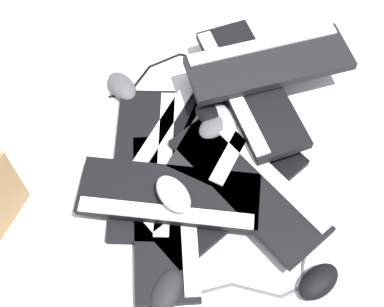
{
  "coord_description": "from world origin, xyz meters",
  "views": [
    {
      "loc": [
        -0.36,
        -0.46,
        1.23
      ],
      "look_at": [
        0.06,
        0.05,
        0.06
      ],
      "focal_mm": 50.0,
      "sensor_mm": 36.0,
      "label": 1
    }
  ],
  "objects_px": {
    "keyboard_4": "(226,193)",
    "mouse_2": "(173,194)",
    "mouse_3": "(212,118)",
    "mouse_6": "(216,126)",
    "keyboard_3": "(166,215)",
    "keyboard_6": "(249,184)",
    "keyboard_8": "(250,88)",
    "keyboard_1": "(190,122)",
    "keyboard_0": "(214,133)",
    "keyboard_9": "(269,62)",
    "mouse_1": "(122,87)",
    "mouse_5": "(167,291)",
    "keyboard_2": "(145,162)",
    "mouse_0": "(318,282)",
    "mouse_4": "(225,121)",
    "keyboard_5": "(169,195)",
    "keyboard_7": "(231,114)"
  },
  "relations": [
    {
      "from": "keyboard_6",
      "to": "mouse_3",
      "type": "xyz_separation_m",
      "value": [
        0.05,
        0.2,
        0.01
      ]
    },
    {
      "from": "keyboard_1",
      "to": "keyboard_7",
      "type": "relative_size",
      "value": 1.0
    },
    {
      "from": "keyboard_7",
      "to": "mouse_2",
      "type": "bearing_deg",
      "value": -160.56
    },
    {
      "from": "mouse_4",
      "to": "keyboard_3",
      "type": "bearing_deg",
      "value": 121.31
    },
    {
      "from": "keyboard_4",
      "to": "mouse_0",
      "type": "distance_m",
      "value": 0.3
    },
    {
      "from": "mouse_0",
      "to": "keyboard_9",
      "type": "bearing_deg",
      "value": 59.12
    },
    {
      "from": "mouse_3",
      "to": "mouse_5",
      "type": "height_order",
      "value": "mouse_3"
    },
    {
      "from": "keyboard_9",
      "to": "mouse_1",
      "type": "height_order",
      "value": "keyboard_9"
    },
    {
      "from": "keyboard_4",
      "to": "mouse_4",
      "type": "distance_m",
      "value": 0.2
    },
    {
      "from": "keyboard_8",
      "to": "keyboard_9",
      "type": "distance_m",
      "value": 0.09
    },
    {
      "from": "mouse_3",
      "to": "mouse_6",
      "type": "distance_m",
      "value": 0.03
    },
    {
      "from": "keyboard_4",
      "to": "keyboard_8",
      "type": "relative_size",
      "value": 0.95
    },
    {
      "from": "mouse_6",
      "to": "mouse_2",
      "type": "bearing_deg",
      "value": 19.87
    },
    {
      "from": "keyboard_1",
      "to": "keyboard_6",
      "type": "relative_size",
      "value": 1.05
    },
    {
      "from": "keyboard_1",
      "to": "keyboard_2",
      "type": "xyz_separation_m",
      "value": [
        -0.17,
        -0.02,
        0.0
      ]
    },
    {
      "from": "keyboard_1",
      "to": "mouse_1",
      "type": "relative_size",
      "value": 4.22
    },
    {
      "from": "keyboard_6",
      "to": "mouse_0",
      "type": "distance_m",
      "value": 0.28
    },
    {
      "from": "keyboard_0",
      "to": "keyboard_3",
      "type": "xyz_separation_m",
      "value": [
        -0.24,
        -0.1,
        0.0
      ]
    },
    {
      "from": "keyboard_5",
      "to": "mouse_0",
      "type": "distance_m",
      "value": 0.4
    },
    {
      "from": "mouse_5",
      "to": "keyboard_6",
      "type": "bearing_deg",
      "value": -14.0
    },
    {
      "from": "mouse_0",
      "to": "mouse_2",
      "type": "height_order",
      "value": "mouse_2"
    },
    {
      "from": "keyboard_6",
      "to": "keyboard_7",
      "type": "bearing_deg",
      "value": 60.13
    },
    {
      "from": "mouse_2",
      "to": "keyboard_0",
      "type": "bearing_deg",
      "value": -62.18
    },
    {
      "from": "keyboard_2",
      "to": "keyboard_3",
      "type": "xyz_separation_m",
      "value": [
        -0.05,
        -0.15,
        0.0
      ]
    },
    {
      "from": "keyboard_0",
      "to": "keyboard_7",
      "type": "xyz_separation_m",
      "value": [
        0.06,
        0.0,
        0.03
      ]
    },
    {
      "from": "keyboard_4",
      "to": "mouse_6",
      "type": "distance_m",
      "value": 0.18
    },
    {
      "from": "keyboard_4",
      "to": "mouse_2",
      "type": "height_order",
      "value": "mouse_2"
    },
    {
      "from": "mouse_6",
      "to": "mouse_0",
      "type": "bearing_deg",
      "value": 76.03
    },
    {
      "from": "keyboard_4",
      "to": "mouse_3",
      "type": "bearing_deg",
      "value": 59.99
    },
    {
      "from": "keyboard_0",
      "to": "mouse_2",
      "type": "relative_size",
      "value": 4.15
    },
    {
      "from": "keyboard_4",
      "to": "keyboard_1",
      "type": "bearing_deg",
      "value": 73.52
    },
    {
      "from": "keyboard_1",
      "to": "keyboard_4",
      "type": "bearing_deg",
      "value": -106.48
    },
    {
      "from": "keyboard_5",
      "to": "mouse_4",
      "type": "distance_m",
      "value": 0.26
    },
    {
      "from": "mouse_5",
      "to": "keyboard_7",
      "type": "bearing_deg",
      "value": 4.15
    },
    {
      "from": "mouse_1",
      "to": "mouse_6",
      "type": "bearing_deg",
      "value": -154.84
    },
    {
      "from": "keyboard_6",
      "to": "keyboard_8",
      "type": "relative_size",
      "value": 0.95
    },
    {
      "from": "keyboard_9",
      "to": "mouse_1",
      "type": "xyz_separation_m",
      "value": [
        -0.32,
        0.24,
        -0.08
      ]
    },
    {
      "from": "keyboard_1",
      "to": "mouse_6",
      "type": "distance_m",
      "value": 0.08
    },
    {
      "from": "keyboard_8",
      "to": "mouse_1",
      "type": "distance_m",
      "value": 0.36
    },
    {
      "from": "keyboard_6",
      "to": "keyboard_7",
      "type": "xyz_separation_m",
      "value": [
        0.1,
        0.18,
        0.0
      ]
    },
    {
      "from": "keyboard_5",
      "to": "mouse_2",
      "type": "relative_size",
      "value": 3.84
    },
    {
      "from": "keyboard_1",
      "to": "keyboard_8",
      "type": "relative_size",
      "value": 1.0
    },
    {
      "from": "mouse_1",
      "to": "mouse_2",
      "type": "bearing_deg",
      "value": 167.8
    },
    {
      "from": "mouse_5",
      "to": "mouse_6",
      "type": "height_order",
      "value": "mouse_6"
    },
    {
      "from": "keyboard_2",
      "to": "mouse_5",
      "type": "xyz_separation_m",
      "value": [
        -0.17,
        -0.3,
        0.01
      ]
    },
    {
      "from": "keyboard_3",
      "to": "keyboard_4",
      "type": "distance_m",
      "value": 0.16
    },
    {
      "from": "keyboard_3",
      "to": "keyboard_8",
      "type": "bearing_deg",
      "value": 17.62
    },
    {
      "from": "mouse_5",
      "to": "keyboard_4",
      "type": "bearing_deg",
      "value": -6.65
    },
    {
      "from": "keyboard_4",
      "to": "mouse_6",
      "type": "bearing_deg",
      "value": 57.91
    },
    {
      "from": "keyboard_2",
      "to": "keyboard_5",
      "type": "height_order",
      "value": "keyboard_5"
    }
  ]
}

